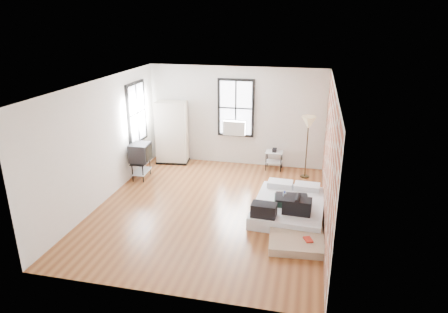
% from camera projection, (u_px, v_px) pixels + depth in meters
% --- Properties ---
extents(ground, '(6.00, 6.00, 0.00)m').
position_uv_depth(ground, '(210.00, 208.00, 9.00)').
color(ground, brown).
rests_on(ground, ground).
extents(room_shell, '(5.02, 6.02, 2.80)m').
position_uv_depth(room_shell, '(223.00, 130.00, 8.70)').
color(room_shell, silver).
rests_on(room_shell, ground).
extents(mattress_main, '(1.58, 2.07, 0.64)m').
position_uv_depth(mattress_main, '(289.00, 206.00, 8.72)').
color(mattress_main, white).
rests_on(mattress_main, ground).
extents(mattress_bare, '(1.17, 2.03, 0.42)m').
position_uv_depth(mattress_bare, '(295.00, 221.00, 8.16)').
color(mattress_bare, '#C2AB8C').
rests_on(mattress_bare, ground).
extents(wardrobe, '(0.97, 0.63, 1.81)m').
position_uv_depth(wardrobe, '(172.00, 133.00, 11.51)').
color(wardrobe, black).
rests_on(wardrobe, ground).
extents(side_table, '(0.47, 0.38, 0.62)m').
position_uv_depth(side_table, '(274.00, 155.00, 11.12)').
color(side_table, black).
rests_on(side_table, ground).
extents(floor_lamp, '(0.36, 0.36, 1.66)m').
position_uv_depth(floor_lamp, '(308.00, 126.00, 10.25)').
color(floor_lamp, black).
rests_on(floor_lamp, ground).
extents(tv_stand, '(0.52, 0.70, 0.96)m').
position_uv_depth(tv_stand, '(140.00, 154.00, 10.44)').
color(tv_stand, black).
rests_on(tv_stand, ground).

